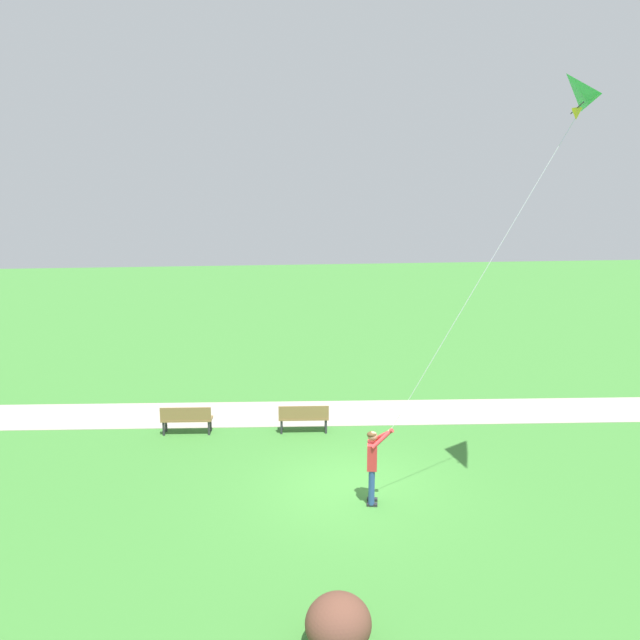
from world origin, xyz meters
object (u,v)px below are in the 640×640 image
at_px(lakeside_shrub, 338,624).
at_px(park_bench_near_walkway, 304,416).
at_px(flying_kite, 565,100).
at_px(person_kite_flyer, 373,460).
at_px(park_bench_far_walkway, 187,418).

bearing_deg(lakeside_shrub, park_bench_near_walkway, -4.10).
height_order(park_bench_near_walkway, lakeside_shrub, lakeside_shrub).
bearing_deg(flying_kite, lakeside_shrub, 123.47).
xyz_separation_m(person_kite_flyer, flying_kite, (-0.90, -3.48, 7.65)).
relative_size(flying_kite, park_bench_near_walkway, 4.79).
xyz_separation_m(flying_kite, park_bench_near_walkway, (5.41, 4.47, -8.19)).
distance_m(park_bench_near_walkway, lakeside_shrub, 8.81).
bearing_deg(park_bench_near_walkway, lakeside_shrub, 175.90).
distance_m(flying_kite, lakeside_shrub, 10.28).
distance_m(park_bench_near_walkway, park_bench_far_walkway, 3.50).
bearing_deg(person_kite_flyer, flying_kite, -104.56).
distance_m(flying_kite, park_bench_far_walkway, 12.82).
relative_size(park_bench_near_walkway, park_bench_far_walkway, 1.00).
distance_m(person_kite_flyer, park_bench_near_walkway, 4.65).
xyz_separation_m(person_kite_flyer, park_bench_far_walkway, (4.93, 4.46, -0.54)).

